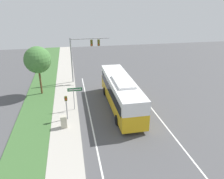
% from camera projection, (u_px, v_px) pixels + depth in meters
% --- Properties ---
extents(ground_plane, '(80.00, 80.00, 0.00)m').
position_uv_depth(ground_plane, '(129.00, 126.00, 21.81)').
color(ground_plane, '#4C4C4F').
extents(sidewalk, '(2.80, 80.00, 0.12)m').
position_uv_depth(sidewalk, '(66.00, 132.00, 20.68)').
color(sidewalk, '#ADA89E').
rests_on(sidewalk, ground_plane).
extents(grass_verge, '(3.60, 80.00, 0.10)m').
position_uv_depth(grass_verge, '(30.00, 136.00, 20.11)').
color(grass_verge, '#3D6633').
rests_on(grass_verge, ground_plane).
extents(lane_divider_near, '(0.14, 30.00, 0.01)m').
position_uv_depth(lane_divider_near, '(93.00, 129.00, 21.16)').
color(lane_divider_near, silver).
rests_on(lane_divider_near, ground_plane).
extents(lane_divider_far, '(0.14, 30.00, 0.01)m').
position_uv_depth(lane_divider_far, '(162.00, 122.00, 22.45)').
color(lane_divider_far, silver).
rests_on(lane_divider_far, ground_plane).
extents(bus, '(2.76, 12.06, 3.64)m').
position_uv_depth(bus, '(121.00, 91.00, 24.82)').
color(bus, gold).
rests_on(bus, ground_plane).
extents(signal_gantry, '(5.71, 0.41, 6.73)m').
position_uv_depth(signal_gantry, '(83.00, 51.00, 31.55)').
color(signal_gantry, '#939399').
rests_on(signal_gantry, ground_plane).
extents(pedestrian_signal, '(0.28, 0.34, 2.69)m').
position_uv_depth(pedestrian_signal, '(66.00, 104.00, 22.13)').
color(pedestrian_signal, '#939399').
rests_on(pedestrian_signal, ground_plane).
extents(street_sign, '(1.60, 0.08, 2.76)m').
position_uv_depth(street_sign, '(74.00, 94.00, 24.12)').
color(street_sign, '#939399').
rests_on(street_sign, ground_plane).
extents(utility_cabinet, '(0.58, 0.51, 1.22)m').
position_uv_depth(utility_cabinet, '(64.00, 122.00, 21.11)').
color(utility_cabinet, '#B7B29E').
rests_on(utility_cabinet, sidewalk).
extents(roadside_tree, '(3.36, 3.36, 6.25)m').
position_uv_depth(roadside_tree, '(38.00, 60.00, 27.28)').
color(roadside_tree, brown).
rests_on(roadside_tree, grass_verge).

